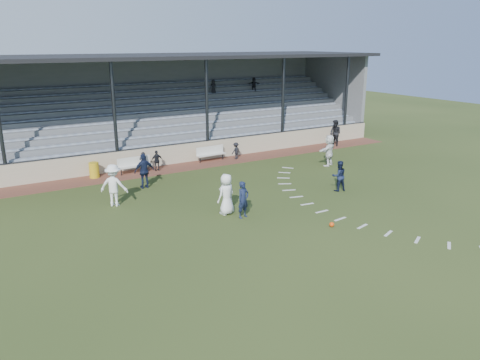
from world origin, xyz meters
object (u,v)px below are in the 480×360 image
at_px(bench_right, 211,152).
at_px(player_navy_lead, 243,200).
at_px(bench_left, 134,163).
at_px(football, 332,224).
at_px(player_white_lead, 226,194).
at_px(trash_bin, 94,170).
at_px(official, 335,133).

relative_size(bench_right, player_navy_lead, 1.23).
relative_size(bench_left, football, 9.63).
bearing_deg(player_white_lead, bench_right, -129.94).
relative_size(bench_left, trash_bin, 2.29).
xyz_separation_m(trash_bin, official, (17.47, -0.59, 0.51)).
bearing_deg(official, player_navy_lead, -60.97).
bearing_deg(official, bench_right, -98.80).
distance_m(bench_left, trash_bin, 2.30).
bearing_deg(player_navy_lead, football, -61.78).
xyz_separation_m(bench_left, trash_bin, (-2.28, 0.21, -0.12)).
distance_m(bench_right, trash_bin, 7.46).
bearing_deg(official, bench_left, -96.40).
xyz_separation_m(player_white_lead, player_navy_lead, (0.41, -0.76, -0.11)).
height_order(bench_left, official, official).
bearing_deg(player_white_lead, official, -165.74).
distance_m(bench_left, bench_right, 5.19).
distance_m(bench_right, football, 12.63).
bearing_deg(bench_left, official, -4.00).
xyz_separation_m(football, player_navy_lead, (-2.60, 2.85, 0.71)).
height_order(bench_left, football, bench_left).
relative_size(bench_right, player_white_lead, 1.09).
height_order(football, player_navy_lead, player_navy_lead).
bearing_deg(football, bench_right, 86.14).
xyz_separation_m(football, player_white_lead, (-3.01, 3.61, 0.82)).
bearing_deg(player_navy_lead, player_white_lead, 104.29).
relative_size(bench_right, football, 9.64).
relative_size(bench_left, player_white_lead, 1.09).
bearing_deg(player_navy_lead, trash_bin, 98.44).
relative_size(trash_bin, official, 0.46).
bearing_deg(official, football, -47.28).
xyz_separation_m(bench_right, football, (-0.85, -12.59, -0.48)).
relative_size(trash_bin, player_navy_lead, 0.54).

